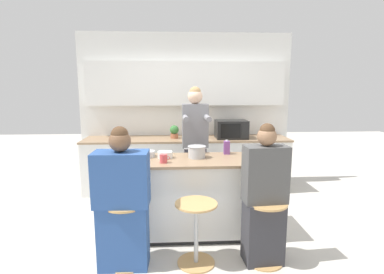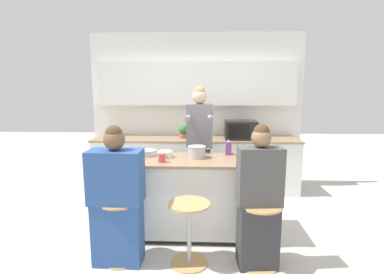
{
  "view_description": "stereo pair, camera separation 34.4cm",
  "coord_description": "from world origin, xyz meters",
  "px_view_note": "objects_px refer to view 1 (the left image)",
  "views": [
    {
      "loc": [
        -0.2,
        -3.42,
        1.77
      ],
      "look_at": [
        0.0,
        0.07,
        1.18
      ],
      "focal_mm": 28.0,
      "sensor_mm": 36.0,
      "label": 1
    },
    {
      "loc": [
        0.14,
        -3.42,
        1.77
      ],
      "look_at": [
        0.0,
        0.07,
        1.18
      ],
      "focal_mm": 28.0,
      "sensor_mm": 36.0,
      "label": 2
    }
  ],
  "objects_px": {
    "person_wrapped_blanket": "(122,203)",
    "fruit_bowl": "(146,154)",
    "coffee_cup_near": "(164,158)",
    "microwave": "(231,129)",
    "kitchen_island": "(192,196)",
    "cooking_pot": "(197,152)",
    "potted_plant": "(174,131)",
    "banana_bunch": "(253,155)",
    "bar_stool_leftmost": "(126,228)",
    "bar_stool_center": "(196,228)",
    "person_cooking": "(195,150)",
    "person_seated_near": "(264,201)",
    "bar_stool_rightmost": "(265,226)",
    "juice_carton": "(227,147)"
  },
  "relations": [
    {
      "from": "person_wrapped_blanket",
      "to": "fruit_bowl",
      "type": "relative_size",
      "value": 6.35
    },
    {
      "from": "coffee_cup_near",
      "to": "microwave",
      "type": "bearing_deg",
      "value": 57.64
    },
    {
      "from": "kitchen_island",
      "to": "microwave",
      "type": "relative_size",
      "value": 3.32
    },
    {
      "from": "kitchen_island",
      "to": "cooking_pot",
      "type": "height_order",
      "value": "cooking_pot"
    },
    {
      "from": "potted_plant",
      "to": "banana_bunch",
      "type": "bearing_deg",
      "value": -58.14
    },
    {
      "from": "bar_stool_leftmost",
      "to": "bar_stool_center",
      "type": "distance_m",
      "value": 0.7
    },
    {
      "from": "microwave",
      "to": "potted_plant",
      "type": "height_order",
      "value": "microwave"
    },
    {
      "from": "bar_stool_center",
      "to": "potted_plant",
      "type": "height_order",
      "value": "potted_plant"
    },
    {
      "from": "bar_stool_center",
      "to": "person_cooking",
      "type": "xyz_separation_m",
      "value": [
        0.08,
        1.32,
        0.52
      ]
    },
    {
      "from": "microwave",
      "to": "potted_plant",
      "type": "relative_size",
      "value": 2.37
    },
    {
      "from": "person_cooking",
      "to": "banana_bunch",
      "type": "distance_m",
      "value": 0.91
    },
    {
      "from": "potted_plant",
      "to": "person_seated_near",
      "type": "bearing_deg",
      "value": -68.31
    },
    {
      "from": "bar_stool_leftmost",
      "to": "microwave",
      "type": "bearing_deg",
      "value": 56.09
    },
    {
      "from": "person_cooking",
      "to": "potted_plant",
      "type": "xyz_separation_m",
      "value": [
        -0.29,
        0.91,
        0.12
      ]
    },
    {
      "from": "person_wrapped_blanket",
      "to": "cooking_pot",
      "type": "relative_size",
      "value": 4.61
    },
    {
      "from": "person_wrapped_blanket",
      "to": "potted_plant",
      "type": "distance_m",
      "value": 2.32
    },
    {
      "from": "banana_bunch",
      "to": "potted_plant",
      "type": "distance_m",
      "value": 1.81
    },
    {
      "from": "person_wrapped_blanket",
      "to": "potted_plant",
      "type": "height_order",
      "value": "person_wrapped_blanket"
    },
    {
      "from": "coffee_cup_near",
      "to": "microwave",
      "type": "height_order",
      "value": "microwave"
    },
    {
      "from": "bar_stool_rightmost",
      "to": "potted_plant",
      "type": "distance_m",
      "value": 2.5
    },
    {
      "from": "bar_stool_rightmost",
      "to": "cooking_pot",
      "type": "bearing_deg",
      "value": 131.98
    },
    {
      "from": "kitchen_island",
      "to": "bar_stool_leftmost",
      "type": "height_order",
      "value": "kitchen_island"
    },
    {
      "from": "kitchen_island",
      "to": "person_wrapped_blanket",
      "type": "relative_size",
      "value": 1.24
    },
    {
      "from": "coffee_cup_near",
      "to": "juice_carton",
      "type": "distance_m",
      "value": 0.87
    },
    {
      "from": "banana_bunch",
      "to": "potted_plant",
      "type": "xyz_separation_m",
      "value": [
        -0.95,
        1.53,
        0.07
      ]
    },
    {
      "from": "bar_stool_leftmost",
      "to": "person_cooking",
      "type": "relative_size",
      "value": 0.36
    },
    {
      "from": "banana_bunch",
      "to": "person_cooking",
      "type": "bearing_deg",
      "value": 136.81
    },
    {
      "from": "kitchen_island",
      "to": "cooking_pot",
      "type": "xyz_separation_m",
      "value": [
        0.06,
        0.06,
        0.53
      ]
    },
    {
      "from": "person_seated_near",
      "to": "microwave",
      "type": "bearing_deg",
      "value": 83.62
    },
    {
      "from": "bar_stool_center",
      "to": "fruit_bowl",
      "type": "distance_m",
      "value": 1.13
    },
    {
      "from": "bar_stool_rightmost",
      "to": "microwave",
      "type": "relative_size",
      "value": 1.23
    },
    {
      "from": "person_seated_near",
      "to": "potted_plant",
      "type": "relative_size",
      "value": 6.46
    },
    {
      "from": "bar_stool_center",
      "to": "person_wrapped_blanket",
      "type": "bearing_deg",
      "value": -179.71
    },
    {
      "from": "fruit_bowl",
      "to": "banana_bunch",
      "type": "height_order",
      "value": "fruit_bowl"
    },
    {
      "from": "kitchen_island",
      "to": "fruit_bowl",
      "type": "bearing_deg",
      "value": 165.53
    },
    {
      "from": "bar_stool_center",
      "to": "coffee_cup_near",
      "type": "relative_size",
      "value": 5.6
    },
    {
      "from": "person_wrapped_blanket",
      "to": "banana_bunch",
      "type": "height_order",
      "value": "person_wrapped_blanket"
    },
    {
      "from": "cooking_pot",
      "to": "banana_bunch",
      "type": "distance_m",
      "value": 0.69
    },
    {
      "from": "kitchen_island",
      "to": "bar_stool_leftmost",
      "type": "xyz_separation_m",
      "value": [
        -0.7,
        -0.61,
        -0.09
      ]
    },
    {
      "from": "bar_stool_leftmost",
      "to": "kitchen_island",
      "type": "bearing_deg",
      "value": 41.13
    },
    {
      "from": "kitchen_island",
      "to": "banana_bunch",
      "type": "bearing_deg",
      "value": 4.36
    },
    {
      "from": "juice_carton",
      "to": "potted_plant",
      "type": "bearing_deg",
      "value": 115.91
    },
    {
      "from": "person_cooking",
      "to": "coffee_cup_near",
      "type": "xyz_separation_m",
      "value": [
        -0.41,
        -0.84,
        0.08
      ]
    },
    {
      "from": "fruit_bowl",
      "to": "kitchen_island",
      "type": "bearing_deg",
      "value": -14.47
    },
    {
      "from": "person_cooking",
      "to": "potted_plant",
      "type": "height_order",
      "value": "person_cooking"
    },
    {
      "from": "cooking_pot",
      "to": "potted_plant",
      "type": "height_order",
      "value": "potted_plant"
    },
    {
      "from": "person_wrapped_blanket",
      "to": "microwave",
      "type": "bearing_deg",
      "value": 57.66
    },
    {
      "from": "potted_plant",
      "to": "bar_stool_leftmost",
      "type": "bearing_deg",
      "value": -102.46
    },
    {
      "from": "bar_stool_center",
      "to": "kitchen_island",
      "type": "bearing_deg",
      "value": 90.0
    },
    {
      "from": "person_cooking",
      "to": "person_seated_near",
      "type": "relative_size",
      "value": 1.24
    }
  ]
}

